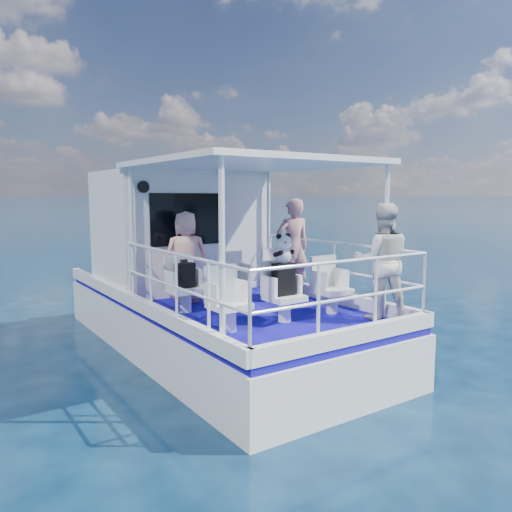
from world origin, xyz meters
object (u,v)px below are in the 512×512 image
(passenger_stbd_aft, at_px, (382,261))
(panda, at_px, (283,249))
(backpack_center, at_px, (283,279))
(passenger_port_fwd, at_px, (186,257))

(passenger_stbd_aft, distance_m, panda, 1.44)
(passenger_stbd_aft, xyz_separation_m, backpack_center, (-1.27, 0.64, -0.23))
(backpack_center, bearing_deg, passenger_stbd_aft, -26.65)
(passenger_port_fwd, relative_size, backpack_center, 3.36)
(passenger_stbd_aft, bearing_deg, panda, 10.84)
(passenger_stbd_aft, relative_size, panda, 4.05)
(backpack_center, distance_m, panda, 0.43)
(panda, bearing_deg, passenger_stbd_aft, -26.85)
(passenger_stbd_aft, xyz_separation_m, panda, (-1.27, 0.64, 0.20))
(passenger_port_fwd, xyz_separation_m, passenger_stbd_aft, (1.80, -2.60, 0.08))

